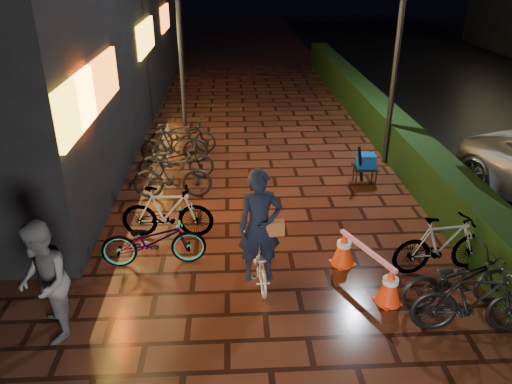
{
  "coord_description": "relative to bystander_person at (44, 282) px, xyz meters",
  "views": [
    {
      "loc": [
        -0.99,
        -6.41,
        4.77
      ],
      "look_at": [
        -0.59,
        1.31,
        1.1
      ],
      "focal_mm": 35.0,
      "sensor_mm": 36.0,
      "label": 1
    }
  ],
  "objects": [
    {
      "name": "ground",
      "position": [
        3.51,
        0.85,
        -0.88
      ],
      "size": [
        80.0,
        80.0,
        0.0
      ],
      "primitive_type": "plane",
      "color": "#381911",
      "rests_on": "ground"
    },
    {
      "name": "hedge",
      "position": [
        6.81,
        8.85,
        -0.38
      ],
      "size": [
        0.7,
        20.0,
        1.0
      ],
      "primitive_type": "cube",
      "color": "black",
      "rests_on": "ground"
    },
    {
      "name": "bystander_person",
      "position": [
        0.0,
        0.0,
        0.0
      ],
      "size": [
        0.91,
        1.03,
        1.76
      ],
      "primitive_type": "imported",
      "rotation": [
        0.0,
        0.0,
        -1.23
      ],
      "color": "#565759",
      "rests_on": "ground"
    },
    {
      "name": "lamp_post_hedge",
      "position": [
        6.41,
        6.09,
        1.9
      ],
      "size": [
        0.48,
        0.14,
        5.05
      ],
      "color": "black",
      "rests_on": "ground"
    },
    {
      "name": "lamp_post_sf",
      "position": [
        1.1,
        9.39,
        1.82
      ],
      "size": [
        0.47,
        0.13,
        4.91
      ],
      "color": "black",
      "rests_on": "ground"
    },
    {
      "name": "cyclist",
      "position": [
        2.91,
        1.11,
        -0.15
      ],
      "size": [
        0.73,
        1.41,
        1.96
      ],
      "color": "silver",
      "rests_on": "ground"
    },
    {
      "name": "traffic_barrier",
      "position": [
        4.61,
        1.01,
        -0.56
      ],
      "size": [
        0.92,
        1.53,
        0.63
      ],
      "color": "#FF340D",
      "rests_on": "ground"
    },
    {
      "name": "cart_assembly",
      "position": [
        5.53,
        4.78,
        -0.34
      ],
      "size": [
        0.59,
        0.57,
        1.05
      ],
      "color": "black",
      "rests_on": "ground"
    },
    {
      "name": "parked_bikes_storefront",
      "position": [
        1.21,
        4.58,
        -0.4
      ],
      "size": [
        1.93,
        6.16,
        1.02
      ],
      "color": "black",
      "rests_on": "ground"
    },
    {
      "name": "parked_bikes_hedge",
      "position": [
        5.83,
        0.45,
        -0.39
      ],
      "size": [
        1.9,
        2.11,
        1.02
      ],
      "color": "black",
      "rests_on": "ground"
    }
  ]
}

